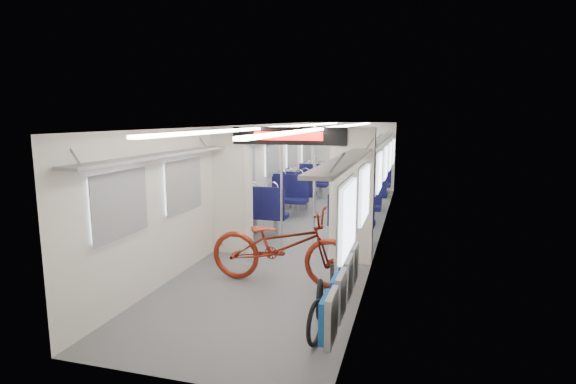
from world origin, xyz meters
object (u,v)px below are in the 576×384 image
(bicycle, at_px, (282,246))
(stanchion_near_right, at_px, (314,187))
(seat_bay_near_left, at_px, (278,200))
(stanchion_far_left, at_px, (316,169))
(seat_bay_far_right, at_px, (372,184))
(stanchion_far_right, at_px, (345,170))
(seat_bay_near_right, at_px, (357,208))
(seat_bay_far_left, at_px, (306,183))
(bike_hoop_a, at_px, (316,325))
(bike_hoop_b, at_px, (320,301))
(flip_bench, at_px, (342,286))
(stanchion_near_left, at_px, (281,188))
(bike_hoop_c, at_px, (332,282))

(bicycle, relative_size, stanchion_near_right, 0.96)
(seat_bay_near_left, bearing_deg, stanchion_far_left, 69.36)
(seat_bay_far_right, relative_size, stanchion_near_right, 0.99)
(stanchion_far_left, bearing_deg, stanchion_far_right, -2.53)
(seat_bay_near_right, relative_size, seat_bay_far_right, 0.90)
(seat_bay_far_left, height_order, stanchion_far_left, stanchion_far_left)
(bike_hoop_a, bearing_deg, bike_hoop_b, 97.79)
(stanchion_far_right, bearing_deg, seat_bay_far_left, 134.25)
(flip_bench, height_order, seat_bay_near_left, seat_bay_near_left)
(seat_bay_far_right, distance_m, stanchion_far_left, 2.28)
(stanchion_near_left, height_order, stanchion_far_right, same)
(bicycle, bearing_deg, seat_bay_near_right, -11.32)
(seat_bay_near_left, xyz_separation_m, stanchion_far_right, (1.33, 1.47, 0.58))
(flip_bench, bearing_deg, stanchion_far_left, 104.89)
(flip_bench, distance_m, seat_bay_near_right, 4.71)
(bicycle, xyz_separation_m, seat_bay_far_right, (0.70, 6.89, -0.01))
(seat_bay_near_left, height_order, seat_bay_far_left, seat_bay_near_left)
(seat_bay_far_right, height_order, stanchion_far_left, stanchion_far_left)
(bike_hoop_b, distance_m, stanchion_near_left, 3.31)
(bike_hoop_c, bearing_deg, flip_bench, -74.12)
(bicycle, height_order, seat_bay_far_left, bicycle)
(bike_hoop_b, height_order, seat_bay_far_right, seat_bay_far_right)
(stanchion_near_left, relative_size, stanchion_far_right, 1.00)
(stanchion_far_left, bearing_deg, bicycle, -83.31)
(seat_bay_far_left, bearing_deg, bike_hoop_c, -73.59)
(seat_bay_far_right, xyz_separation_m, stanchion_near_left, (-1.26, -5.04, 0.58))
(flip_bench, xyz_separation_m, seat_bay_far_left, (-2.29, 7.81, -0.02))
(bike_hoop_b, bearing_deg, bike_hoop_a, -82.21)
(bike_hoop_c, distance_m, seat_bay_near_right, 3.62)
(bike_hoop_c, height_order, seat_bay_near_left, seat_bay_near_left)
(bicycle, distance_m, seat_bay_far_right, 6.92)
(stanchion_near_right, xyz_separation_m, stanchion_far_left, (-0.62, 3.02, 0.00))
(seat_bay_far_right, bearing_deg, bike_hoop_b, -89.34)
(seat_bay_near_left, bearing_deg, seat_bay_near_right, -8.49)
(bike_hoop_b, distance_m, stanchion_far_left, 6.36)
(bike_hoop_b, bearing_deg, seat_bay_far_left, 104.71)
(bike_hoop_a, distance_m, stanchion_far_left, 7.01)
(bike_hoop_c, relative_size, stanchion_far_left, 0.20)
(bicycle, relative_size, seat_bay_far_right, 0.98)
(stanchion_near_left, relative_size, stanchion_far_left, 1.00)
(seat_bay_near_left, bearing_deg, bike_hoop_b, -67.06)
(seat_bay_near_left, height_order, stanchion_near_right, stanchion_near_right)
(seat_bay_near_right, distance_m, stanchion_near_right, 1.54)
(bike_hoop_c, xyz_separation_m, stanchion_near_left, (-1.36, 2.13, 0.95))
(flip_bench, height_order, seat_bay_far_right, seat_bay_far_right)
(flip_bench, bearing_deg, seat_bay_near_right, 95.10)
(bike_hoop_a, distance_m, stanchion_far_right, 6.86)
(seat_bay_near_left, height_order, seat_bay_far_right, seat_bay_near_left)
(bicycle, relative_size, stanchion_near_left, 0.96)
(seat_bay_far_left, relative_size, stanchion_near_right, 0.96)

